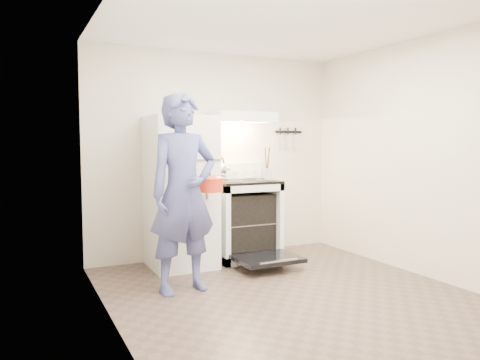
% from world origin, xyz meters
% --- Properties ---
extents(floor, '(3.60, 3.60, 0.00)m').
position_xyz_m(floor, '(0.00, 0.00, 0.00)').
color(floor, brown).
rests_on(floor, ground).
extents(back_wall, '(3.20, 0.02, 2.50)m').
position_xyz_m(back_wall, '(0.00, 1.80, 1.25)').
color(back_wall, beige).
rests_on(back_wall, ground).
extents(refrigerator, '(0.70, 0.70, 1.70)m').
position_xyz_m(refrigerator, '(-0.58, 1.45, 0.85)').
color(refrigerator, white).
rests_on(refrigerator, floor).
extents(stove_body, '(0.76, 0.65, 0.92)m').
position_xyz_m(stove_body, '(0.23, 1.48, 0.46)').
color(stove_body, white).
rests_on(stove_body, floor).
extents(cooktop, '(0.76, 0.65, 0.03)m').
position_xyz_m(cooktop, '(0.23, 1.48, 0.94)').
color(cooktop, black).
rests_on(cooktop, stove_body).
extents(backsplash, '(0.76, 0.07, 0.20)m').
position_xyz_m(backsplash, '(0.23, 1.76, 1.05)').
color(backsplash, white).
rests_on(backsplash, cooktop).
extents(oven_door, '(0.70, 0.54, 0.04)m').
position_xyz_m(oven_door, '(0.23, 0.88, 0.12)').
color(oven_door, black).
rests_on(oven_door, floor).
extents(oven_rack, '(0.60, 0.52, 0.01)m').
position_xyz_m(oven_rack, '(0.23, 1.48, 0.44)').
color(oven_rack, slate).
rests_on(oven_rack, stove_body).
extents(range_hood, '(0.76, 0.50, 0.12)m').
position_xyz_m(range_hood, '(0.23, 1.55, 1.71)').
color(range_hood, white).
rests_on(range_hood, back_wall).
extents(knife_strip, '(0.40, 0.02, 0.03)m').
position_xyz_m(knife_strip, '(1.05, 1.79, 1.55)').
color(knife_strip, black).
rests_on(knife_strip, back_wall).
extents(pizza_stone, '(0.29, 0.29, 0.02)m').
position_xyz_m(pizza_stone, '(0.32, 1.45, 0.45)').
color(pizza_stone, '#8C6D4F').
rests_on(pizza_stone, oven_rack).
extents(tea_kettle, '(0.23, 0.19, 0.28)m').
position_xyz_m(tea_kettle, '(-0.01, 1.65, 1.09)').
color(tea_kettle, silver).
rests_on(tea_kettle, cooktop).
extents(utensil_jar, '(0.09, 0.09, 0.13)m').
position_xyz_m(utensil_jar, '(0.41, 1.22, 1.05)').
color(utensil_jar, silver).
rests_on(utensil_jar, cooktop).
extents(person, '(0.74, 0.54, 1.87)m').
position_xyz_m(person, '(-0.84, 0.58, 0.93)').
color(person, navy).
rests_on(person, floor).
extents(dutch_oven, '(0.35, 0.28, 0.23)m').
position_xyz_m(dutch_oven, '(-0.48, 0.83, 0.97)').
color(dutch_oven, red).
rests_on(dutch_oven, person).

